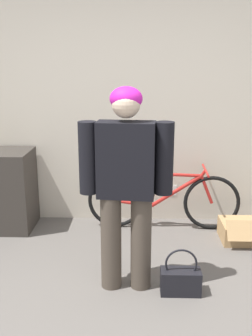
# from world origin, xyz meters

# --- Properties ---
(wall_back) EXTENTS (8.00, 0.07, 2.60)m
(wall_back) POSITION_xyz_m (0.00, 2.27, 1.30)
(wall_back) COLOR beige
(wall_back) RESTS_ON ground_plane
(person) EXTENTS (0.71, 0.24, 1.60)m
(person) POSITION_xyz_m (0.06, 0.83, 0.90)
(person) COLOR #4C4238
(person) RESTS_ON ground_plane
(bicycle) EXTENTS (1.63, 0.46, 0.67)m
(bicycle) POSITION_xyz_m (0.42, 1.99, 0.33)
(bicycle) COLOR black
(bicycle) RESTS_ON ground_plane
(handbag) EXTENTS (0.31, 0.15, 0.38)m
(handbag) POSITION_xyz_m (0.49, 0.74, 0.11)
(handbag) COLOR black
(handbag) RESTS_ON ground_plane
(cardboard_box) EXTENTS (0.52, 0.45, 0.27)m
(cardboard_box) POSITION_xyz_m (1.26, 1.71, 0.10)
(cardboard_box) COLOR tan
(cardboard_box) RESTS_ON ground_plane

